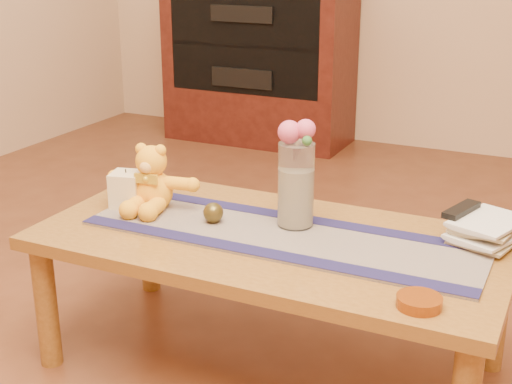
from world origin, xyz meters
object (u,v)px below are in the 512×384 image
at_px(tv_remote, 461,210).
at_px(book_bottom, 461,232).
at_px(bronze_ball, 213,213).
at_px(teddy_bear, 153,177).
at_px(amber_dish, 419,302).
at_px(glass_vase, 296,185).
at_px(pillar_candle, 127,189).

bearing_deg(tv_remote, book_bottom, 90.00).
relative_size(bronze_ball, book_bottom, 0.28).
bearing_deg(bronze_ball, book_bottom, 18.75).
height_order(teddy_bear, amber_dish, teddy_bear).
xyz_separation_m(book_bottom, amber_dish, (-0.01, -0.50, 0.00)).
bearing_deg(glass_vase, amber_dish, -36.48).
xyz_separation_m(bronze_ball, book_bottom, (0.71, 0.24, -0.03)).
bearing_deg(pillar_candle, tv_remote, 12.21).
xyz_separation_m(book_bottom, tv_remote, (-0.00, -0.01, 0.07)).
bearing_deg(tv_remote, amber_dish, -73.42).
distance_m(tv_remote, amber_dish, 0.49).
bearing_deg(glass_vase, book_bottom, 17.99).
height_order(teddy_bear, tv_remote, teddy_bear).
bearing_deg(glass_vase, pillar_candle, -171.95).
relative_size(teddy_bear, pillar_candle, 2.60).
relative_size(glass_vase, book_bottom, 1.17).
relative_size(teddy_bear, tv_remote, 1.86).
distance_m(pillar_candle, amber_dish, 1.06).
relative_size(teddy_bear, amber_dish, 2.68).
distance_m(teddy_bear, amber_dish, 0.99).
bearing_deg(teddy_bear, pillar_candle, -168.70).
distance_m(bronze_ball, amber_dish, 0.75).
bearing_deg(tv_remote, teddy_bear, -151.22).
bearing_deg(amber_dish, tv_remote, 89.31).
bearing_deg(pillar_candle, book_bottom, 12.68).
bearing_deg(book_bottom, bronze_ball, -146.98).
bearing_deg(book_bottom, amber_dish, -76.74).
xyz_separation_m(bronze_ball, tv_remote, (0.71, 0.23, 0.05)).
xyz_separation_m(teddy_bear, glass_vase, (0.48, 0.05, 0.03)).
height_order(teddy_bear, pillar_candle, teddy_bear).
bearing_deg(book_bottom, glass_vase, -147.73).
height_order(teddy_bear, bronze_ball, teddy_bear).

